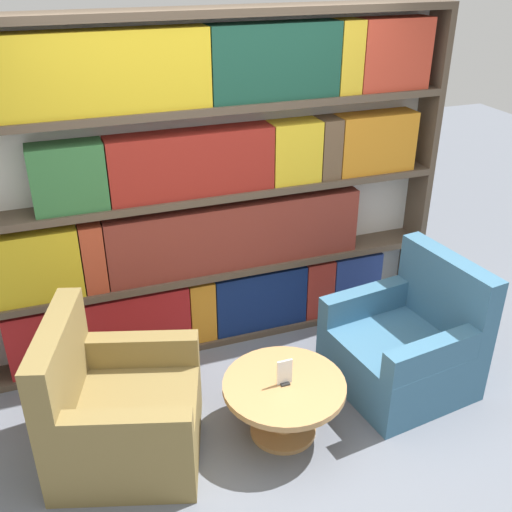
{
  "coord_description": "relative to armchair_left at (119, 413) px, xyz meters",
  "views": [
    {
      "loc": [
        -1.04,
        -2.41,
        2.73
      ],
      "look_at": [
        0.09,
        0.69,
        1.0
      ],
      "focal_mm": 42.0,
      "sensor_mm": 36.0,
      "label": 1
    }
  ],
  "objects": [
    {
      "name": "armchair_right",
      "position": [
        1.94,
        -0.01,
        0.0
      ],
      "size": [
        0.92,
        0.91,
        0.91
      ],
      "rotation": [
        0.0,
        0.0,
        -1.45
      ],
      "color": "#386684",
      "rests_on": "ground_plane"
    },
    {
      "name": "coffee_table",
      "position": [
        0.97,
        -0.18,
        -0.02
      ],
      "size": [
        0.75,
        0.75,
        0.38
      ],
      "color": "#AD7F4C",
      "rests_on": "ground_plane"
    },
    {
      "name": "ground_plane",
      "position": [
        0.88,
        -0.37,
        -0.3
      ],
      "size": [
        14.0,
        14.0,
        0.0
      ],
      "primitive_type": "plane",
      "color": "slate"
    },
    {
      "name": "armchair_left",
      "position": [
        0.0,
        0.0,
        0.0
      ],
      "size": [
        1.03,
        1.03,
        0.91
      ],
      "rotation": [
        0.0,
        0.0,
        1.27
      ],
      "color": "olive",
      "rests_on": "ground_plane"
    },
    {
      "name": "table_sign",
      "position": [
        0.97,
        -0.18,
        0.16
      ],
      "size": [
        0.09,
        0.06,
        0.17
      ],
      "color": "black",
      "rests_on": "coffee_table"
    },
    {
      "name": "bookshelf",
      "position": [
        0.87,
        0.98,
        0.87
      ],
      "size": [
        3.43,
        0.3,
        2.39
      ],
      "color": "silver",
      "rests_on": "ground_plane"
    }
  ]
}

